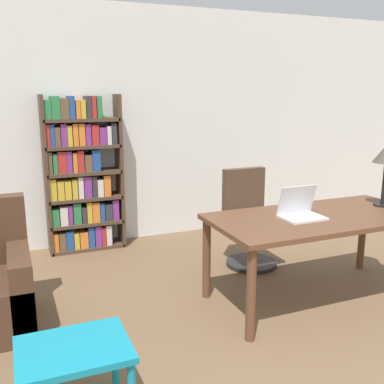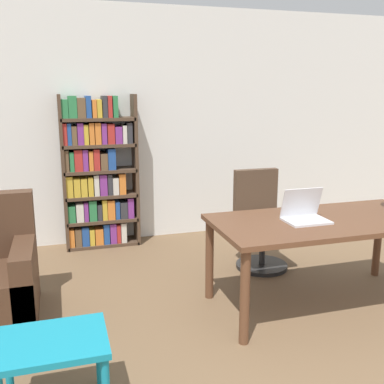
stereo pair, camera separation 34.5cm
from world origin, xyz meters
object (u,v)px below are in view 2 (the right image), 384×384
side_table_blue (53,353)px  bookshelf (97,175)px  desk (324,229)px  office_chair (260,223)px  laptop (304,214)px

side_table_blue → bookshelf: bearing=79.9°
desk → bookshelf: bearing=128.9°
desk → bookshelf: (-1.63, 2.02, 0.18)m
office_chair → bookshelf: size_ratio=0.57×
laptop → bookshelf: (-1.44, 2.02, 0.04)m
laptop → office_chair: (0.06, 0.93, -0.35)m
desk → laptop: 0.24m
side_table_blue → bookshelf: size_ratio=0.33×
bookshelf → laptop: bearing=-54.4°
office_chair → desk: bearing=-82.3°
side_table_blue → laptop: bearing=21.7°
desk → side_table_blue: bearing=-160.2°
desk → office_chair: (-0.13, 0.93, -0.21)m
laptop → office_chair: 0.99m
bookshelf → side_table_blue: bearing=-100.1°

